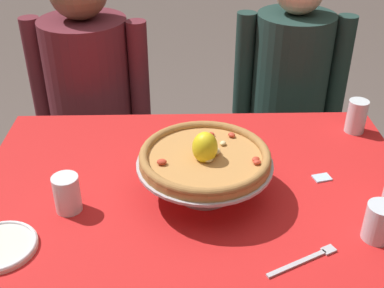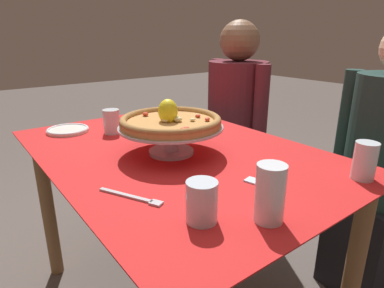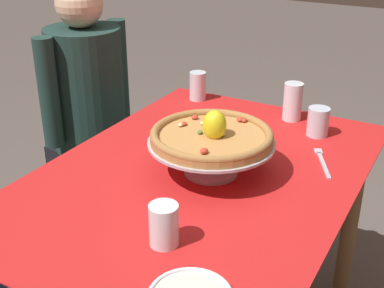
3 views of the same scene
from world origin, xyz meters
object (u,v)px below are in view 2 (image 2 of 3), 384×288
at_px(sugar_packet, 254,181).
at_px(diner_right, 381,177).
at_px(water_glass_side_left, 112,123).
at_px(pizza_stand, 171,133).
at_px(pizza, 171,121).
at_px(water_glass_back_right, 364,163).
at_px(side_plate, 68,130).
at_px(water_glass_front_right, 202,204).
at_px(diner_left, 236,128).
at_px(dinner_fork, 134,197).
at_px(water_glass_side_right, 270,197).

distance_m(sugar_packet, diner_right, 0.77).
bearing_deg(diner_right, water_glass_side_left, -131.45).
height_order(pizza_stand, pizza, pizza).
height_order(water_glass_back_right, side_plate, water_glass_back_right).
distance_m(pizza_stand, pizza, 0.05).
height_order(water_glass_front_right, diner_left, diner_left).
xyz_separation_m(pizza_stand, water_glass_front_right, (0.42, -0.19, -0.03)).
xyz_separation_m(sugar_packet, diner_left, (-0.79, 0.70, -0.14)).
bearing_deg(side_plate, dinner_fork, -4.47).
relative_size(diner_left, diner_right, 1.03).
bearing_deg(diner_right, pizza, -116.57).
bearing_deg(water_glass_side_right, water_glass_side_left, 179.62).
height_order(water_glass_front_right, sugar_packet, water_glass_front_right).
xyz_separation_m(water_glass_side_left, water_glass_back_right, (0.89, 0.40, 0.00)).
relative_size(water_glass_back_right, diner_left, 0.09).
bearing_deg(pizza_stand, water_glass_side_left, -169.93).
bearing_deg(sugar_packet, pizza, -170.38).
relative_size(dinner_fork, diner_left, 0.15).
xyz_separation_m(water_glass_back_right, side_plate, (-1.03, -0.54, -0.04)).
bearing_deg(diner_right, water_glass_front_right, -89.13).
distance_m(pizza, dinner_fork, 0.37).
xyz_separation_m(water_glass_back_right, dinner_fork, (-0.30, -0.60, -0.05)).
height_order(water_glass_back_right, diner_left, diner_left).
height_order(water_glass_back_right, sugar_packet, water_glass_back_right).
relative_size(water_glass_back_right, diner_right, 0.10).
xyz_separation_m(water_glass_front_right, diner_left, (-0.86, 0.96, -0.18)).
bearing_deg(side_plate, water_glass_back_right, 27.89).
relative_size(water_glass_front_right, sugar_packet, 1.97).
distance_m(sugar_packet, diner_left, 1.07).
xyz_separation_m(pizza_stand, water_glass_back_right, (0.52, 0.33, -0.03)).
relative_size(pizza, diner_right, 0.30).
bearing_deg(pizza, dinner_fork, -49.98).
xyz_separation_m(water_glass_side_left, water_glass_side_right, (0.87, -0.01, 0.02)).
distance_m(dinner_fork, sugar_packet, 0.35).
xyz_separation_m(sugar_packet, diner_right, (0.06, 0.74, -0.17)).
xyz_separation_m(side_plate, diner_left, (0.06, 0.97, -0.15)).
bearing_deg(water_glass_side_left, water_glass_back_right, 24.00).
bearing_deg(sugar_packet, diner_left, 138.17).
bearing_deg(water_glass_front_right, dinner_fork, -158.55).
bearing_deg(water_glass_front_right, water_glass_side_left, 170.60).
height_order(pizza, water_glass_side_right, pizza).
bearing_deg(water_glass_side_left, water_glass_front_right, -9.40).
distance_m(pizza, water_glass_back_right, 0.62).
xyz_separation_m(dinner_fork, sugar_packet, (0.12, 0.33, -0.00)).
distance_m(water_glass_side_left, water_glass_side_right, 0.87).
distance_m(side_plate, diner_right, 1.37).
bearing_deg(side_plate, diner_right, 48.32).
bearing_deg(water_glass_back_right, pizza, -147.71).
bearing_deg(dinner_fork, diner_left, 122.86).
bearing_deg(water_glass_side_right, dinner_fork, -144.89).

